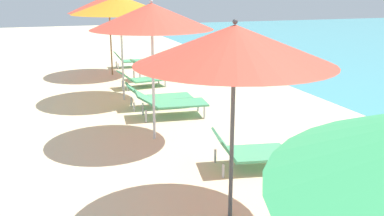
{
  "coord_description": "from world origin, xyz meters",
  "views": [
    {
      "loc": [
        -2.16,
        5.97,
        2.73
      ],
      "look_at": [
        -0.01,
        12.29,
        0.86
      ],
      "focal_mm": 39.96,
      "sensor_mm": 36.0,
      "label": 1
    }
  ],
  "objects_px": {
    "umbrella_fourth": "(235,45)",
    "lounger_farthest_shoreside": "(130,60)",
    "umbrella_farthest": "(109,4)",
    "lounger_fourth_shoreside": "(248,151)",
    "lounger_sixth_shoreside": "(142,79)",
    "umbrella_sixth": "(120,5)",
    "lounger_sixth_inland": "(157,95)",
    "lounger_farthest_inland": "(153,69)",
    "lounger_fifth_shoreside": "(170,102)",
    "umbrella_fifth": "(152,16)",
    "cooler_box": "(378,145)"
  },
  "relations": [
    {
      "from": "umbrella_fourth",
      "to": "lounger_farthest_shoreside",
      "type": "height_order",
      "value": "umbrella_fourth"
    },
    {
      "from": "umbrella_fifth",
      "to": "lounger_fourth_shoreside",
      "type": "bearing_deg",
      "value": -59.44
    },
    {
      "from": "lounger_fifth_shoreside",
      "to": "lounger_farthest_inland",
      "type": "bearing_deg",
      "value": 87.34
    },
    {
      "from": "umbrella_fourth",
      "to": "lounger_sixth_inland",
      "type": "relative_size",
      "value": 1.54
    },
    {
      "from": "umbrella_sixth",
      "to": "lounger_sixth_inland",
      "type": "xyz_separation_m",
      "value": [
        0.63,
        -1.0,
        -2.06
      ]
    },
    {
      "from": "umbrella_fourth",
      "to": "lounger_fourth_shoreside",
      "type": "distance_m",
      "value": 2.39
    },
    {
      "from": "umbrella_fourth",
      "to": "cooler_box",
      "type": "height_order",
      "value": "umbrella_fourth"
    },
    {
      "from": "lounger_farthest_inland",
      "to": "cooler_box",
      "type": "bearing_deg",
      "value": -81.64
    },
    {
      "from": "umbrella_fourth",
      "to": "umbrella_farthest",
      "type": "xyz_separation_m",
      "value": [
        -0.01,
        9.6,
        0.15
      ]
    },
    {
      "from": "umbrella_fourth",
      "to": "lounger_fifth_shoreside",
      "type": "relative_size",
      "value": 1.49
    },
    {
      "from": "lounger_farthest_shoreside",
      "to": "cooler_box",
      "type": "relative_size",
      "value": 2.37
    },
    {
      "from": "umbrella_farthest",
      "to": "lounger_farthest_inland",
      "type": "xyz_separation_m",
      "value": [
        1.11,
        -1.11,
        -1.95
      ]
    },
    {
      "from": "umbrella_fifth",
      "to": "lounger_fifth_shoreside",
      "type": "relative_size",
      "value": 1.58
    },
    {
      "from": "lounger_sixth_inland",
      "to": "lounger_farthest_inland",
      "type": "bearing_deg",
      "value": 81.31
    },
    {
      "from": "lounger_farthest_inland",
      "to": "umbrella_farthest",
      "type": "bearing_deg",
      "value": 127.11
    },
    {
      "from": "umbrella_farthest",
      "to": "cooler_box",
      "type": "height_order",
      "value": "umbrella_farthest"
    },
    {
      "from": "lounger_fourth_shoreside",
      "to": "lounger_fifth_shoreside",
      "type": "height_order",
      "value": "lounger_fourth_shoreside"
    },
    {
      "from": "lounger_farthest_shoreside",
      "to": "cooler_box",
      "type": "height_order",
      "value": "lounger_farthest_shoreside"
    },
    {
      "from": "lounger_fourth_shoreside",
      "to": "lounger_sixth_shoreside",
      "type": "xyz_separation_m",
      "value": [
        -0.34,
        6.18,
        -0.04
      ]
    },
    {
      "from": "umbrella_sixth",
      "to": "lounger_farthest_inland",
      "type": "distance_m",
      "value": 3.32
    },
    {
      "from": "lounger_sixth_shoreside",
      "to": "lounger_sixth_inland",
      "type": "distance_m",
      "value": 2.23
    },
    {
      "from": "lounger_fourth_shoreside",
      "to": "cooler_box",
      "type": "relative_size",
      "value": 2.43
    },
    {
      "from": "umbrella_fourth",
      "to": "lounger_fifth_shoreside",
      "type": "xyz_separation_m",
      "value": [
        0.48,
        4.35,
        -1.79
      ]
    },
    {
      "from": "lounger_farthest_shoreside",
      "to": "umbrella_farthest",
      "type": "bearing_deg",
      "value": -124.82
    },
    {
      "from": "umbrella_fourth",
      "to": "umbrella_sixth",
      "type": "bearing_deg",
      "value": 92.04
    },
    {
      "from": "umbrella_fourth",
      "to": "umbrella_sixth",
      "type": "relative_size",
      "value": 0.92
    },
    {
      "from": "umbrella_sixth",
      "to": "lounger_fourth_shoreside",
      "type": "bearing_deg",
      "value": -77.63
    },
    {
      "from": "lounger_fourth_shoreside",
      "to": "lounger_sixth_shoreside",
      "type": "distance_m",
      "value": 6.19
    },
    {
      "from": "lounger_fifth_shoreside",
      "to": "lounger_farthest_shoreside",
      "type": "xyz_separation_m",
      "value": [
        0.35,
        6.41,
        -0.06
      ]
    },
    {
      "from": "umbrella_sixth",
      "to": "lounger_farthest_shoreside",
      "type": "relative_size",
      "value": 2.11
    },
    {
      "from": "lounger_fifth_shoreside",
      "to": "lounger_farthest_shoreside",
      "type": "height_order",
      "value": "lounger_fifth_shoreside"
    },
    {
      "from": "umbrella_fifth",
      "to": "umbrella_farthest",
      "type": "distance_m",
      "value": 6.54
    },
    {
      "from": "umbrella_sixth",
      "to": "lounger_sixth_inland",
      "type": "bearing_deg",
      "value": -57.83
    },
    {
      "from": "umbrella_farthest",
      "to": "umbrella_sixth",
      "type": "bearing_deg",
      "value": -93.64
    },
    {
      "from": "lounger_sixth_inland",
      "to": "cooler_box",
      "type": "relative_size",
      "value": 2.99
    },
    {
      "from": "umbrella_sixth",
      "to": "lounger_sixth_inland",
      "type": "height_order",
      "value": "umbrella_sixth"
    },
    {
      "from": "lounger_fourth_shoreside",
      "to": "umbrella_farthest",
      "type": "distance_m",
      "value": 8.62
    },
    {
      "from": "umbrella_fourth",
      "to": "lounger_farthest_shoreside",
      "type": "distance_m",
      "value": 10.95
    },
    {
      "from": "lounger_fourth_shoreside",
      "to": "umbrella_farthest",
      "type": "bearing_deg",
      "value": 106.28
    },
    {
      "from": "lounger_fourth_shoreside",
      "to": "lounger_farthest_shoreside",
      "type": "distance_m",
      "value": 9.49
    },
    {
      "from": "lounger_sixth_inland",
      "to": "umbrella_fifth",
      "type": "bearing_deg",
      "value": -102.56
    },
    {
      "from": "umbrella_fourth",
      "to": "lounger_sixth_inland",
      "type": "distance_m",
      "value": 5.55
    },
    {
      "from": "lounger_sixth_shoreside",
      "to": "umbrella_farthest",
      "type": "height_order",
      "value": "umbrella_farthest"
    },
    {
      "from": "lounger_fifth_shoreside",
      "to": "lounger_sixth_inland",
      "type": "bearing_deg",
      "value": 100.68
    },
    {
      "from": "umbrella_fourth",
      "to": "lounger_fourth_shoreside",
      "type": "relative_size",
      "value": 1.89
    },
    {
      "from": "umbrella_farthest",
      "to": "lounger_farthest_inland",
      "type": "bearing_deg",
      "value": -45.13
    },
    {
      "from": "lounger_sixth_inland",
      "to": "lounger_farthest_shoreside",
      "type": "relative_size",
      "value": 1.26
    },
    {
      "from": "lounger_fifth_shoreside",
      "to": "lounger_sixth_shoreside",
      "type": "bearing_deg",
      "value": 95.17
    },
    {
      "from": "umbrella_sixth",
      "to": "lounger_farthest_inland",
      "type": "height_order",
      "value": "umbrella_sixth"
    },
    {
      "from": "lounger_fourth_shoreside",
      "to": "umbrella_fifth",
      "type": "relative_size",
      "value": 0.5
    }
  ]
}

